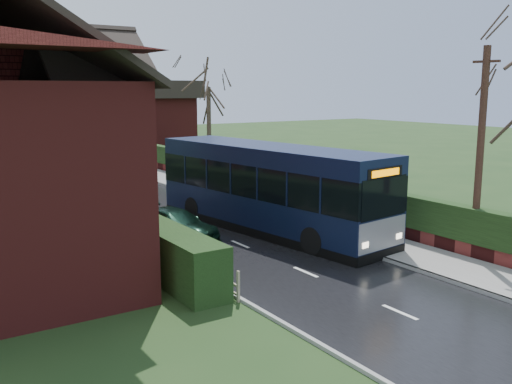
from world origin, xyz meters
TOP-DOWN VIEW (x-y plane):
  - ground at (0.00, 0.00)m, footprint 140.00×140.00m
  - road at (0.00, 10.00)m, footprint 6.00×100.00m
  - pavement at (4.25, 10.00)m, footprint 2.50×100.00m
  - kerb_right at (3.05, 10.00)m, footprint 0.12×100.00m
  - kerb_left at (-3.05, 10.00)m, footprint 0.12×100.00m
  - front_hedge at (-3.90, 5.00)m, footprint 1.20×16.00m
  - picket_fence at (-3.15, 5.00)m, footprint 0.10×16.00m
  - right_wall_hedge at (5.80, 10.00)m, footprint 0.60×50.00m
  - bus at (2.21, 3.28)m, footprint 4.13×11.91m
  - car_silver at (-2.80, 9.71)m, footprint 1.65×3.79m
  - car_green at (-1.74, 4.00)m, footprint 2.66×4.42m
  - car_distant at (2.00, 36.19)m, footprint 2.87×4.70m
  - bus_stop_sign at (3.20, 0.88)m, footprint 0.14×0.40m
  - telegraph_pole at (5.80, -3.99)m, footprint 0.25×0.93m
  - tree_right_far at (9.00, 20.84)m, footprint 4.41×4.41m

SIDE VIEW (x-z plane):
  - ground at x=0.00m, z-range 0.00..0.00m
  - road at x=0.00m, z-range 0.00..0.02m
  - kerb_left at x=-3.05m, z-range 0.00..0.10m
  - pavement at x=4.25m, z-range 0.00..0.14m
  - kerb_right at x=3.05m, z-range 0.00..0.14m
  - picket_fence at x=-3.15m, z-range 0.00..0.90m
  - car_green at x=-1.74m, z-range 0.00..1.20m
  - car_silver at x=-2.80m, z-range 0.00..1.27m
  - car_distant at x=2.00m, z-range 0.00..1.46m
  - front_hedge at x=-3.90m, z-range 0.00..1.60m
  - right_wall_hedge at x=5.80m, z-range 0.12..1.92m
  - bus_stop_sign at x=3.20m, z-range 0.42..3.08m
  - bus at x=2.21m, z-range -0.01..3.53m
  - telegraph_pole at x=5.80m, z-range 0.04..7.26m
  - tree_right_far at x=9.00m, z-range 2.10..10.62m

